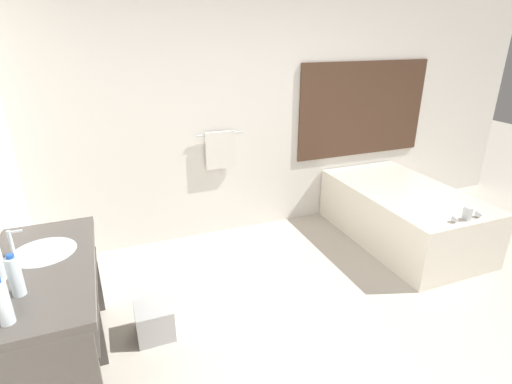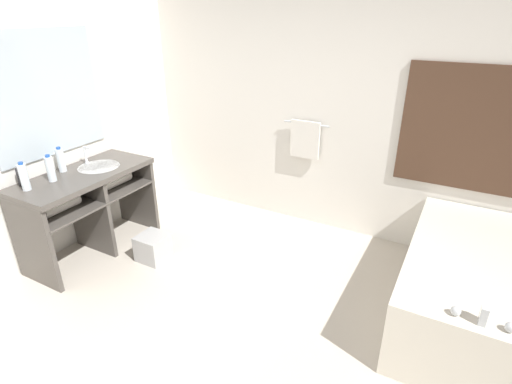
{
  "view_description": "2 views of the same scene",
  "coord_description": "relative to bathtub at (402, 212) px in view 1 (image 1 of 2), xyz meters",
  "views": [
    {
      "loc": [
        -1.44,
        -1.77,
        2.16
      ],
      "look_at": [
        -0.29,
        1.14,
        0.88
      ],
      "focal_mm": 28.0,
      "sensor_mm": 36.0,
      "label": 1
    },
    {
      "loc": [
        1.19,
        -1.66,
        2.24
      ],
      "look_at": [
        -0.29,
        1.06,
        0.81
      ],
      "focal_mm": 28.0,
      "sensor_mm": 36.0,
      "label": 2
    }
  ],
  "objects": [
    {
      "name": "vanity_counter",
      "position": [
        -3.37,
        -0.69,
        0.29
      ],
      "size": [
        0.6,
        1.28,
        0.84
      ],
      "color": "#4C4742",
      "rests_on": "ground_plane"
    },
    {
      "name": "wall_back_with_blinds",
      "position": [
        -1.43,
        0.92,
        1.02
      ],
      "size": [
        7.4,
        0.13,
        2.7
      ],
      "color": "white",
      "rests_on": "ground_plane"
    },
    {
      "name": "waste_bin",
      "position": [
        -2.75,
        -0.56,
        -0.19
      ],
      "size": [
        0.27,
        0.27,
        0.26
      ],
      "color": "#B2B2B2",
      "rests_on": "ground_plane"
    },
    {
      "name": "bathtub",
      "position": [
        0.0,
        0.0,
        0.0
      ],
      "size": [
        1.02,
        1.76,
        0.7
      ],
      "color": "silver",
      "rests_on": "ground_plane"
    },
    {
      "name": "water_bottle_1",
      "position": [
        -3.47,
        -1.2,
        0.64
      ],
      "size": [
        0.07,
        0.07,
        0.25
      ],
      "color": "white",
      "rests_on": "vanity_counter"
    },
    {
      "name": "sink_faucet",
      "position": [
        -3.54,
        -0.52,
        0.61
      ],
      "size": [
        0.09,
        0.04,
        0.18
      ],
      "color": "silver",
      "rests_on": "vanity_counter"
    },
    {
      "name": "ground_plane",
      "position": [
        -1.49,
        -1.31,
        -0.32
      ],
      "size": [
        16.0,
        16.0,
        0.0
      ],
      "primitive_type": "plane",
      "color": "beige",
      "rests_on": "ground"
    },
    {
      "name": "water_bottle_3",
      "position": [
        -3.45,
        -0.97,
        0.64
      ],
      "size": [
        0.07,
        0.07,
        0.25
      ],
      "color": "white",
      "rests_on": "vanity_counter"
    }
  ]
}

